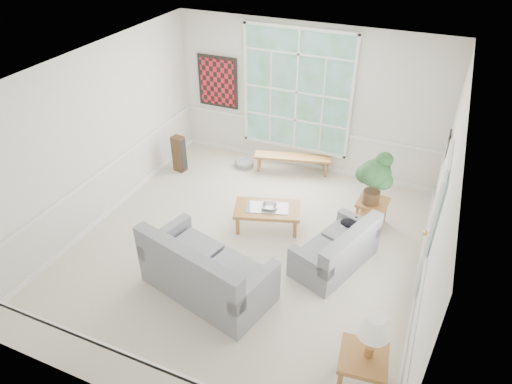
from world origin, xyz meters
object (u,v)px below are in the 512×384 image
loveseat_right (335,244)px  coffee_table (267,218)px  loveseat_front (208,264)px  side_table (361,371)px  end_table (371,213)px

loveseat_right → coffee_table: loveseat_right is taller
loveseat_front → coffee_table: size_ratio=1.68×
loveseat_right → side_table: loveseat_right is taller
side_table → loveseat_front: bearing=163.6°
loveseat_front → end_table: (1.89, 2.52, -0.26)m
end_table → side_table: (0.52, -3.22, 0.03)m
end_table → side_table: bearing=-80.9°
coffee_table → loveseat_front: bearing=-115.8°
coffee_table → end_table: (1.65, 0.79, 0.04)m
loveseat_front → end_table: 3.16m
loveseat_right → loveseat_front: bearing=-120.3°
side_table → end_table: bearing=99.1°
loveseat_right → coffee_table: 1.41m
coffee_table → end_table: size_ratio=2.24×
end_table → coffee_table: bearing=-154.4°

